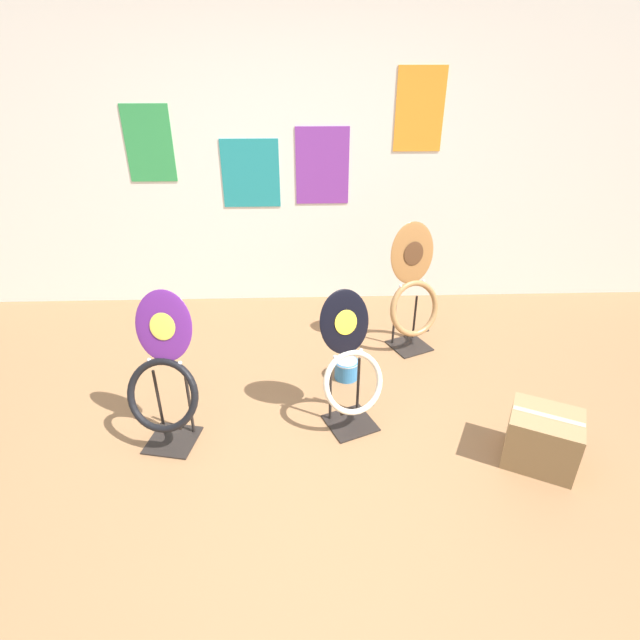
{
  "coord_description": "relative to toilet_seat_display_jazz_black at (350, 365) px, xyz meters",
  "views": [
    {
      "loc": [
        0.09,
        -1.82,
        2.08
      ],
      "look_at": [
        0.19,
        0.97,
        0.55
      ],
      "focal_mm": 28.0,
      "sensor_mm": 36.0,
      "label": 1
    }
  ],
  "objects": [
    {
      "name": "toilet_seat_display_jazz_black",
      "position": [
        0.0,
        0.0,
        0.0
      ],
      "size": [
        0.44,
        0.42,
        0.87
      ],
      "color": "black",
      "rests_on": "ground_plane"
    },
    {
      "name": "storage_box",
      "position": [
        1.05,
        -0.38,
        -0.26
      ],
      "size": [
        0.48,
        0.45,
        0.32
      ],
      "color": "#93754C",
      "rests_on": "ground_plane"
    },
    {
      "name": "ground_plane",
      "position": [
        -0.36,
        -0.64,
        -0.42
      ],
      "size": [
        14.0,
        14.0,
        0.0
      ],
      "primitive_type": "plane",
      "color": "#8E6642"
    },
    {
      "name": "toilet_seat_display_purple_note",
      "position": [
        -1.07,
        -0.13,
        -0.0
      ],
      "size": [
        0.46,
        0.39,
        0.93
      ],
      "color": "black",
      "rests_on": "ground_plane"
    },
    {
      "name": "wall_back",
      "position": [
        -0.36,
        1.82,
        0.88
      ],
      "size": [
        8.0,
        0.07,
        2.6
      ],
      "color": "silver",
      "rests_on": "ground_plane"
    },
    {
      "name": "toilet_seat_display_woodgrain",
      "position": [
        0.56,
        0.89,
        0.04
      ],
      "size": [
        0.47,
        0.37,
        0.99
      ],
      "color": "black",
      "rests_on": "ground_plane"
    },
    {
      "name": "paint_can",
      "position": [
        0.03,
        0.48,
        -0.35
      ],
      "size": [
        0.17,
        0.17,
        0.14
      ],
      "color": "teal",
      "rests_on": "ground_plane"
    }
  ]
}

